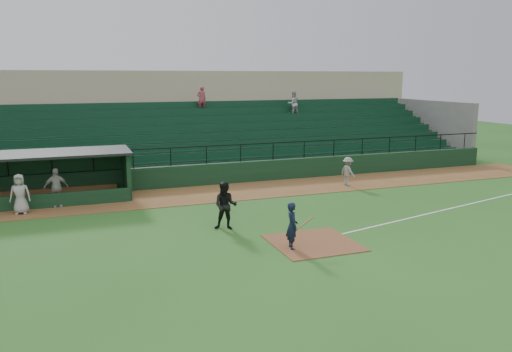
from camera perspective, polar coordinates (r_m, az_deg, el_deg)
name	(u,v)px	position (r m, az deg, el deg)	size (l,w,h in m)	color
ground	(301,235)	(19.65, 5.12, -6.65)	(90.00, 90.00, 0.00)	#275B1D
warning_track	(236,191)	(26.83, -2.23, -1.75)	(40.00, 4.00, 0.03)	brown
home_plate_dirt	(313,243)	(18.80, 6.44, -7.46)	(3.00, 3.00, 0.03)	brown
foul_line	(448,209)	(24.94, 20.75, -3.49)	(18.00, 0.09, 0.01)	white
stadium_structure	(197,132)	(34.50, -6.67, 4.91)	(38.00, 13.08, 6.40)	#103219
dugout	(35,174)	(26.88, -23.52, 0.22)	(8.90, 3.20, 2.42)	#103219
batter_at_plate	(292,226)	(17.89, 4.08, -5.60)	(1.03, 0.70, 1.68)	black
umpire	(226,206)	(20.12, -3.44, -3.36)	(0.93, 0.73, 1.92)	black
runner	(348,171)	(28.54, 10.28, 0.52)	(1.03, 0.59, 1.59)	gray
dugout_player_a	(56,188)	(25.19, -21.54, -1.22)	(1.07, 0.44, 1.82)	#A39E98
dugout_player_b	(20,194)	(24.57, -24.98, -1.84)	(0.87, 0.56, 1.77)	#A9A39E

